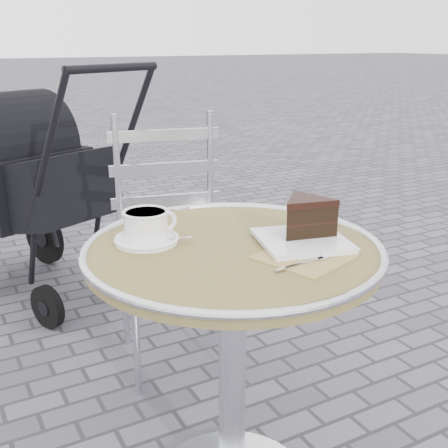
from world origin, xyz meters
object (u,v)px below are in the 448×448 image
cafe_table (233,309)px  cake_plate_set (305,222)px  baby_stroller (29,192)px  cappuccino_set (147,228)px  bistro_chair (170,211)px

cafe_table → cake_plate_set: size_ratio=2.33×
cafe_table → baby_stroller: 1.67m
cappuccino_set → cake_plate_set: bearing=-33.2°
cappuccino_set → bistro_chair: bearing=57.3°
cafe_table → baby_stroller: baby_stroller is taller
cafe_table → cake_plate_set: bearing=-16.5°
bistro_chair → cake_plate_set: bearing=-77.1°
cake_plate_set → cafe_table: bearing=178.2°
bistro_chair → baby_stroller: baby_stroller is taller
cappuccino_set → bistro_chair: size_ratio=0.18×
cappuccino_set → bistro_chair: 0.77m
cafe_table → cappuccino_set: size_ratio=4.33×
cappuccino_set → baby_stroller: (-0.03, 1.53, -0.27)m
bistro_chair → baby_stroller: size_ratio=0.81×
bistro_chair → baby_stroller: 0.94m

